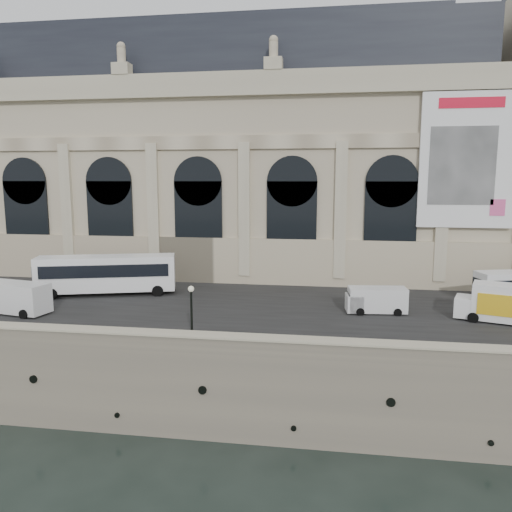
{
  "coord_description": "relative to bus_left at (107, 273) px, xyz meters",
  "views": [
    {
      "loc": [
        10.08,
        -30.02,
        17.32
      ],
      "look_at": [
        2.21,
        22.0,
        9.09
      ],
      "focal_mm": 35.0,
      "sensor_mm": 36.0,
      "label": 1
    }
  ],
  "objects": [
    {
      "name": "street",
      "position": [
        11.42,
        -0.88,
        -2.13
      ],
      "size": [
        160.0,
        24.0,
        0.06
      ],
      "primitive_type": "cube",
      "color": "#2D2D2D",
      "rests_on": "quay"
    },
    {
      "name": "van_c",
      "position": [
        25.18,
        -2.9,
        -1.03
      ],
      "size": [
        5.15,
        2.47,
        2.22
      ],
      "color": "silver",
      "rests_on": "quay"
    },
    {
      "name": "ground",
      "position": [
        11.42,
        -14.88,
        -8.16
      ],
      "size": [
        260.0,
        260.0,
        0.0
      ],
      "primitive_type": "plane",
      "color": "black",
      "rests_on": "ground"
    },
    {
      "name": "box_truck",
      "position": [
        35.52,
        -4.35,
        -0.63
      ],
      "size": [
        7.95,
        4.68,
        3.06
      ],
      "color": "white",
      "rests_on": "quay"
    },
    {
      "name": "van_b",
      "position": [
        -4.93,
        -7.51,
        -0.81
      ],
      "size": [
        6.28,
        3.34,
        2.65
      ],
      "color": "white",
      "rests_on": "quay"
    },
    {
      "name": "lamp_right",
      "position": [
        12.18,
        -12.84,
        -0.13
      ],
      "size": [
        0.42,
        0.42,
        4.09
      ],
      "color": "black",
      "rests_on": "quay"
    },
    {
      "name": "parapet",
      "position": [
        11.42,
        -14.28,
        -1.55
      ],
      "size": [
        160.0,
        1.4,
        1.21
      ],
      "color": "gray",
      "rests_on": "quay"
    },
    {
      "name": "quay",
      "position": [
        11.42,
        20.12,
        -5.16
      ],
      "size": [
        160.0,
        70.0,
        6.0
      ],
      "primitive_type": "cube",
      "color": "gray",
      "rests_on": "ground"
    },
    {
      "name": "bus_left",
      "position": [
        0.0,
        0.0,
        0.0
      ],
      "size": [
        13.32,
        6.28,
        3.86
      ],
      "color": "white",
      "rests_on": "quay"
    },
    {
      "name": "museum",
      "position": [
        5.44,
        15.98,
        11.56
      ],
      "size": [
        69.0,
        18.7,
        29.1
      ],
      "color": "beige",
      "rests_on": "quay"
    }
  ]
}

